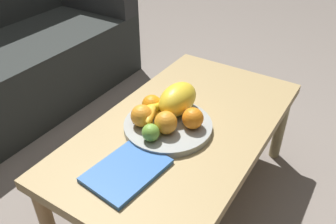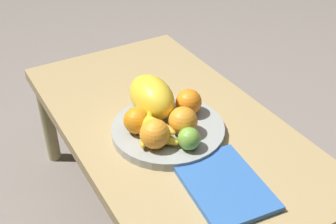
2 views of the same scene
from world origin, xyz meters
The scene contains 11 objects.
ground_plane centered at (0.00, 0.00, 0.00)m, with size 8.00×8.00×0.00m, color slate.
coffee_table centered at (0.00, 0.00, 0.36)m, with size 1.06×0.59×0.40m.
fruit_bowl centered at (-0.05, 0.03, 0.41)m, with size 0.32×0.32×0.03m, color #999E9A.
melon_large_front centered at (0.03, 0.04, 0.49)m, with size 0.18×0.12×0.12m, color yellow.
orange_front centered at (-0.03, 0.12, 0.47)m, with size 0.08×0.08×0.08m, color orange.
orange_left centered at (-0.10, 0.01, 0.47)m, with size 0.08×0.08×0.08m, color orange.
orange_right centered at (-0.03, -0.05, 0.47)m, with size 0.08×0.08×0.08m, color orange.
orange_back centered at (-0.11, 0.11, 0.47)m, with size 0.08×0.08×0.08m, color orange.
apple_left centered at (-0.16, 0.03, 0.46)m, with size 0.06×0.06×0.06m, color #73AB3B.
banana_bunch centered at (-0.07, 0.10, 0.46)m, with size 0.17×0.13×0.06m.
magazine centered at (-0.31, 0.02, 0.41)m, with size 0.25×0.18×0.02m, color #3164B2.
Camera 1 is at (-0.91, -0.51, 1.19)m, focal length 37.19 mm.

